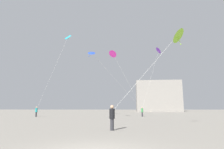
{
  "coord_description": "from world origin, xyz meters",
  "views": [
    {
      "loc": [
        1.01,
        -6.59,
        1.57
      ],
      "look_at": [
        0.0,
        15.4,
        5.5
      ],
      "focal_mm": 29.81,
      "sensor_mm": 36.0,
      "label": 1
    }
  ],
  "objects": [
    {
      "name": "person_in_teal",
      "position": [
        -13.64,
        25.64,
        0.97
      ],
      "size": [
        0.38,
        0.38,
        1.76
      ],
      "rotation": [
        0.0,
        0.0,
        4.94
      ],
      "color": "#2D2D33",
      "rests_on": "ground_plane"
    },
    {
      "name": "person_in_green",
      "position": [
        4.85,
        27.47,
        0.93
      ],
      "size": [
        0.37,
        0.37,
        1.7
      ],
      "rotation": [
        0.0,
        0.0,
        4.28
      ],
      "color": "#2D2D33",
      "rests_on": "ground_plane"
    },
    {
      "name": "person_in_black",
      "position": [
        0.39,
        6.86,
        0.96
      ],
      "size": [
        0.38,
        0.38,
        1.76
      ],
      "rotation": [
        0.0,
        0.0,
        2.05
      ],
      "color": "#2D2D33",
      "rests_on": "ground_plane"
    },
    {
      "name": "kite_violet_diamond",
      "position": [
        8.75,
        29.73,
        12.92
      ],
      "size": [
        4.48,
        3.03,
        12.29
      ],
      "color": "purple"
    },
    {
      "name": "kite_lime_diamond",
      "position": [
        5.52,
        7.49,
        7.15
      ],
      "size": [
        5.88,
        1.55,
        6.43
      ],
      "color": "#8CD12D"
    },
    {
      "name": "kite_magenta_diamond",
      "position": [
        -0.16,
        22.81,
        10.26
      ],
      "size": [
        5.9,
        5.51,
        9.56
      ],
      "color": "#D12899"
    },
    {
      "name": "kite_cobalt_diamond",
      "position": [
        -3.07,
        19.37,
        9.36
      ],
      "size": [
        8.61,
        8.72,
        8.54
      ],
      "color": "blue"
    },
    {
      "name": "kite_cyan_delta",
      "position": [
        -8.45,
        24.54,
        13.73
      ],
      "size": [
        6.06,
        1.82,
        13.09
      ],
      "color": "#1EB2C6"
    },
    {
      "name": "building_left_hall",
      "position": [
        17.0,
        74.61,
        6.36
      ],
      "size": [
        18.78,
        11.94,
        12.73
      ],
      "color": "gray",
      "rests_on": "ground_plane"
    }
  ]
}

